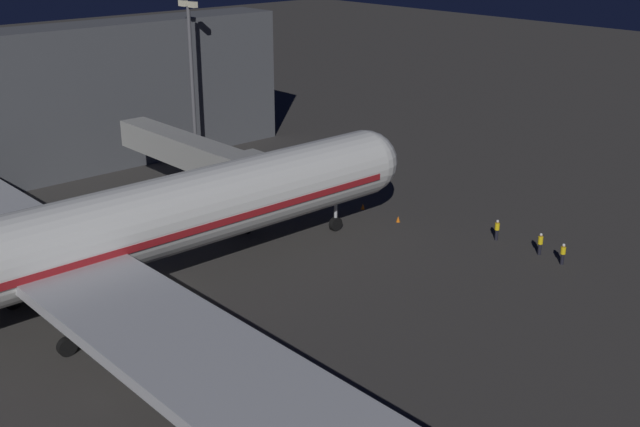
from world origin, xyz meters
TOP-DOWN VIEW (x-y plane):
  - ground_plane at (0.00, 0.00)m, footprint 320.00×320.00m
  - airliner_at_gate at (0.00, 7.56)m, footprint 58.51×64.13m
  - jet_bridge at (11.17, -11.77)m, footprint 20.63×3.40m
  - apron_floodlight_mast at (25.50, -20.63)m, footprint 2.90×0.50m
  - ground_crew_by_belt_loader at (-16.91, -25.95)m, footprint 0.40×0.40m
  - ground_crew_marshaller_fwd at (-14.68, -26.27)m, footprint 0.40×0.40m
  - ground_crew_under_port_wing at (-10.53, -26.27)m, footprint 0.40×0.40m
  - traffic_cone_nose_port at (-2.20, -23.29)m, footprint 0.36×0.36m
  - traffic_cone_nose_starboard at (2.20, -23.29)m, footprint 0.36×0.36m

SIDE VIEW (x-z plane):
  - ground_plane at x=0.00m, z-range 0.00..0.00m
  - traffic_cone_nose_port at x=-2.20m, z-range 0.00..0.55m
  - traffic_cone_nose_starboard at x=2.20m, z-range 0.00..0.55m
  - ground_crew_by_belt_loader at x=-16.91m, z-range 0.09..1.81m
  - ground_crew_under_port_wing at x=-10.53m, z-range 0.09..1.88m
  - ground_crew_marshaller_fwd at x=-14.68m, z-range 0.10..1.93m
  - airliner_at_gate at x=0.00m, z-range -3.36..13.89m
  - jet_bridge at x=11.17m, z-range 1.93..8.86m
  - apron_floodlight_mast at x=25.50m, z-range 1.43..18.61m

